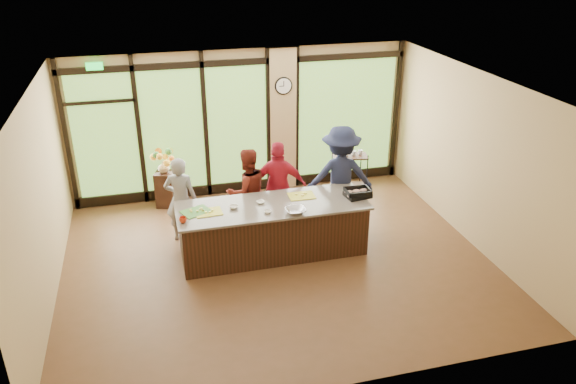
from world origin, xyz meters
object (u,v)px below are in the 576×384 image
roasting_pan (358,195)px  flower_stand (166,189)px  island_base (273,230)px  cook_left (181,200)px  bar_cart (349,169)px  cook_right (340,177)px

roasting_pan → flower_stand: size_ratio=0.57×
island_base → flower_stand: bearing=125.3°
cook_left → roasting_pan: (2.94, -0.93, 0.17)m
island_base → cook_left: cook_left is taller
flower_stand → bar_cart: (3.76, -0.42, 0.22)m
island_base → bar_cart: size_ratio=3.20×
cook_left → flower_stand: size_ratio=2.17×
island_base → cook_left: bearing=149.2°
cook_left → roasting_pan: cook_left is taller
island_base → roasting_pan: roasting_pan is taller
island_base → flower_stand: island_base is taller
flower_stand → cook_left: bearing=-63.9°
roasting_pan → flower_stand: bearing=134.1°
cook_left → cook_right: 2.91m
cook_left → flower_stand: cook_left is taller
roasting_pan → bar_cart: bearing=64.5°
cook_right → roasting_pan: cook_right is taller
cook_right → flower_stand: cook_right is taller
island_base → bar_cart: (2.10, 1.92, 0.14)m
roasting_pan → flower_stand: (-3.15, 2.41, -0.59)m
island_base → roasting_pan: (1.49, -0.07, 0.52)m
cook_right → flower_stand: size_ratio=2.67×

